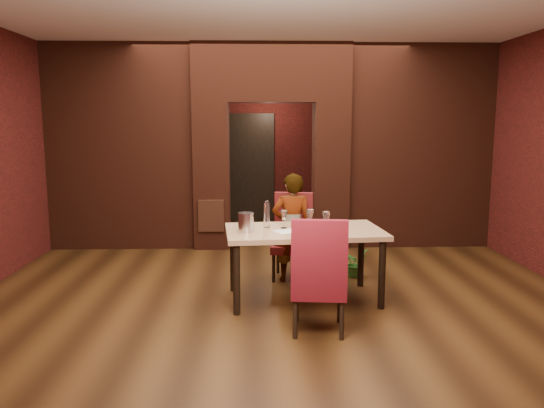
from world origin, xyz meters
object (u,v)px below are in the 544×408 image
Objects in this scene: water_bottle at (267,214)px; wine_bucket at (246,222)px; wine_glass_b at (310,219)px; person_seated at (292,228)px; chair_near at (319,274)px; wine_glass_c at (326,221)px; dining_table at (304,264)px; chair_far at (292,237)px; potted_plant at (355,263)px; wine_glass_a at (284,219)px.

wine_bucket is at bearing -133.54° from water_bottle.
wine_bucket is (-0.72, -0.16, -0.00)m from wine_glass_b.
person_seated is 6.39× the size of wine_glass_b.
chair_near reaches higher than wine_glass_c.
chair_near is 0.82× the size of person_seated.
dining_table is at bearing -145.18° from wine_glass_b.
chair_far is at bearing -79.26° from chair_near.
wine_glass_c is at bearing -118.06° from potted_plant.
wine_glass_a is 0.29m from wine_glass_b.
dining_table is 1.53× the size of chair_near.
wine_bucket is (-0.71, 0.79, 0.35)m from chair_near.
person_seated is 4.60× the size of water_bottle.
person_seated is at bearing 91.94° from dining_table.
wine_bucket reaches higher than wine_glass_a.
person_seated reaches higher than wine_glass_a.
wine_glass_a is 0.49m from wine_glass_c.
wine_bucket is at bearing -144.96° from potted_plant.
wine_glass_a is 0.68× the size of water_bottle.
chair_far is 0.18m from person_seated.
person_seated is (-0.15, 1.63, 0.12)m from chair_near.
wine_glass_c is 1.32m from potted_plant.
wine_bucket is 0.71× the size of water_bottle.
chair_far is (-0.08, 0.82, 0.14)m from dining_table.
water_bottle reaches higher than wine_glass_a.
water_bottle reaches higher than potted_plant.
wine_glass_c is 1.02× the size of wine_bucket.
chair_far is at bearing 90.57° from dining_table.
chair_near is 0.90m from wine_glass_c.
chair_far is at bearing 100.82° from wine_glass_b.
wine_glass_b is 1.29m from potted_plant.
wine_bucket is at bearing -174.78° from dining_table.
person_seated is at bearing 78.19° from wine_glass_a.
person_seated reaches higher than chair_far.
wine_glass_a is 0.46m from wine_bucket.
wine_glass_b reaches higher than wine_glass_a.
dining_table is 0.78m from person_seated.
person_seated is 3.75× the size of potted_plant.
wine_glass_b is (0.01, 0.96, 0.36)m from chair_near.
person_seated reaches higher than potted_plant.
chair_far is 1.16m from wine_bucket.
potted_plant is at bearing 32.27° from water_bottle.
wine_glass_a is 0.96× the size of wine_bucket.
dining_table is at bearing -80.07° from chair_near.
wine_glass_b is at bearing 29.93° from dining_table.
wine_bucket is (-0.65, -0.12, 0.51)m from dining_table.
wine_glass_c is (0.32, -0.82, 0.23)m from person_seated.
wine_glass_b is 0.49m from water_bottle.
person_seated is 1.03m from wine_bucket.
chair_near is at bearing -75.67° from chair_far.
wine_glass_b is 0.59× the size of potted_plant.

